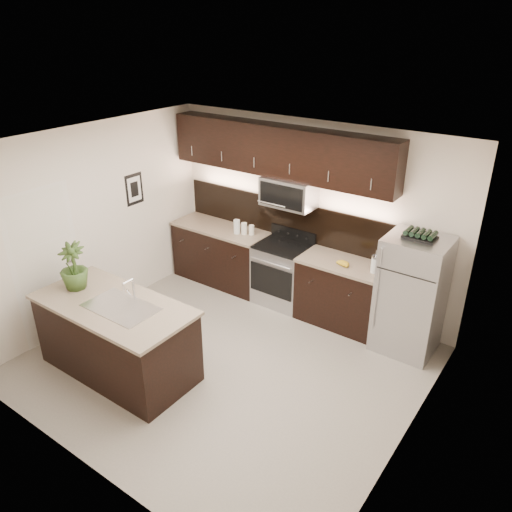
# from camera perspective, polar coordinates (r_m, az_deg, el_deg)

# --- Properties ---
(ground) EXTENTS (4.50, 4.50, 0.00)m
(ground) POSITION_cam_1_polar(r_m,az_deg,el_deg) (6.38, -3.52, -12.12)
(ground) COLOR gray
(ground) RESTS_ON ground
(room_walls) EXTENTS (4.52, 4.02, 2.71)m
(room_walls) POSITION_cam_1_polar(r_m,az_deg,el_deg) (5.56, -5.12, 2.10)
(room_walls) COLOR silver
(room_walls) RESTS_ON ground
(counter_run) EXTENTS (3.51, 0.65, 0.94)m
(counter_run) POSITION_cam_1_polar(r_m,az_deg,el_deg) (7.51, 1.73, -1.60)
(counter_run) COLOR black
(counter_run) RESTS_ON ground
(upper_fixtures) EXTENTS (3.49, 0.40, 1.66)m
(upper_fixtures) POSITION_cam_1_polar(r_m,az_deg,el_deg) (7.02, 2.78, 11.02)
(upper_fixtures) COLOR black
(upper_fixtures) RESTS_ON counter_run
(island) EXTENTS (1.96, 0.96, 0.94)m
(island) POSITION_cam_1_polar(r_m,az_deg,el_deg) (6.22, -15.59, -8.93)
(island) COLOR black
(island) RESTS_ON ground
(sink_faucet) EXTENTS (0.84, 0.50, 0.28)m
(sink_faucet) POSITION_cam_1_polar(r_m,az_deg,el_deg) (5.87, -15.12, -5.51)
(sink_faucet) COLOR silver
(sink_faucet) RESTS_ON island
(refrigerator) EXTENTS (0.75, 0.67, 1.55)m
(refrigerator) POSITION_cam_1_polar(r_m,az_deg,el_deg) (6.52, 17.28, -4.31)
(refrigerator) COLOR #B2B2B7
(refrigerator) RESTS_ON ground
(wine_rack) EXTENTS (0.38, 0.24, 0.09)m
(wine_rack) POSITION_cam_1_polar(r_m,az_deg,el_deg) (6.17, 18.25, 2.30)
(wine_rack) COLOR black
(wine_rack) RESTS_ON refrigerator
(plant) EXTENTS (0.42, 0.42, 0.58)m
(plant) POSITION_cam_1_polar(r_m,az_deg,el_deg) (6.31, -20.17, -1.11)
(plant) COLOR #324D1F
(plant) RESTS_ON island
(canisters) EXTENTS (0.30, 0.17, 0.21)m
(canisters) POSITION_cam_1_polar(r_m,az_deg,el_deg) (7.54, -1.57, 3.22)
(canisters) COLOR silver
(canisters) RESTS_ON counter_run
(french_press) EXTENTS (0.11, 0.11, 0.31)m
(french_press) POSITION_cam_1_polar(r_m,az_deg,el_deg) (6.55, 13.44, -0.94)
(french_press) COLOR silver
(french_press) RESTS_ON counter_run
(bananas) EXTENTS (0.22, 0.19, 0.06)m
(bananas) POSITION_cam_1_polar(r_m,az_deg,el_deg) (6.72, 9.68, -0.67)
(bananas) COLOR gold
(bananas) RESTS_ON counter_run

